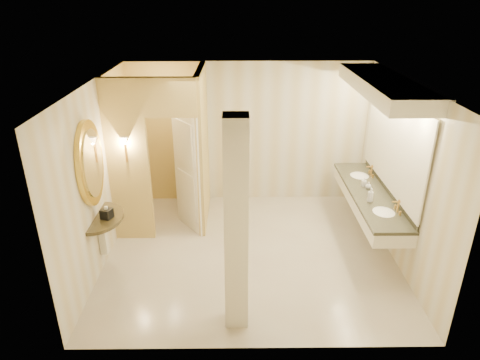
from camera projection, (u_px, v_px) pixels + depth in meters
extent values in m
plane|color=beige|center=(250.00, 252.00, 6.87)|extent=(4.50, 4.50, 0.00)
plane|color=silver|center=(252.00, 84.00, 5.76)|extent=(4.50, 4.50, 0.00)
cube|color=beige|center=(247.00, 134.00, 8.14)|extent=(4.50, 0.02, 2.70)
cube|color=beige|center=(257.00, 252.00, 4.49)|extent=(4.50, 0.02, 2.70)
cube|color=beige|center=(98.00, 176.00, 6.29)|extent=(0.02, 4.00, 2.70)
cube|color=beige|center=(402.00, 175.00, 6.34)|extent=(0.02, 4.00, 2.70)
cube|color=#DCC873|center=(203.00, 147.00, 7.45)|extent=(0.10, 1.50, 2.70)
cube|color=#DCC873|center=(128.00, 163.00, 6.75)|extent=(0.65, 0.10, 2.70)
cube|color=#DCC873|center=(170.00, 97.00, 6.33)|extent=(0.80, 0.10, 0.60)
cube|color=white|center=(188.00, 173.00, 7.18)|extent=(0.51, 0.68, 2.10)
cylinder|color=gold|center=(126.00, 153.00, 6.61)|extent=(0.03, 0.03, 0.30)
cone|color=white|center=(124.00, 141.00, 6.52)|extent=(0.14, 0.14, 0.14)
cube|color=white|center=(369.00, 200.00, 6.95)|extent=(0.60, 2.47, 0.24)
cube|color=black|center=(370.00, 193.00, 6.90)|extent=(0.64, 2.51, 0.05)
cube|color=black|center=(388.00, 189.00, 6.88)|extent=(0.03, 2.47, 0.10)
ellipsoid|color=white|center=(383.00, 215.00, 6.30)|extent=(0.40, 0.44, 0.15)
cylinder|color=gold|center=(398.00, 207.00, 6.25)|extent=(0.03, 0.03, 0.22)
ellipsoid|color=white|center=(359.00, 178.00, 7.52)|extent=(0.40, 0.44, 0.15)
cylinder|color=gold|center=(371.00, 171.00, 7.47)|extent=(0.03, 0.03, 0.22)
cube|color=white|center=(395.00, 144.00, 6.56)|extent=(0.03, 2.47, 1.40)
cube|color=white|center=(385.00, 86.00, 6.19)|extent=(0.75, 2.67, 0.22)
cylinder|color=black|center=(97.00, 218.00, 6.16)|extent=(0.93, 0.93, 0.05)
cube|color=white|center=(103.00, 236.00, 6.29)|extent=(0.10, 0.10, 0.60)
cylinder|color=gold|center=(90.00, 163.00, 5.82)|extent=(0.07, 0.93, 0.93)
cylinder|color=white|center=(93.00, 163.00, 5.82)|extent=(0.02, 0.74, 0.74)
cube|color=white|center=(236.00, 229.00, 4.91)|extent=(0.28, 0.28, 2.70)
cube|color=black|center=(107.00, 213.00, 6.09)|extent=(0.18, 0.18, 0.14)
imported|color=white|center=(191.00, 186.00, 8.30)|extent=(0.44, 0.75, 0.76)
imported|color=beige|center=(364.00, 182.00, 7.08)|extent=(0.08, 0.08, 0.14)
imported|color=silver|center=(369.00, 185.00, 6.99)|extent=(0.11, 0.11, 0.12)
imported|color=#C6B28C|center=(371.00, 195.00, 6.54)|extent=(0.09, 0.09, 0.23)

